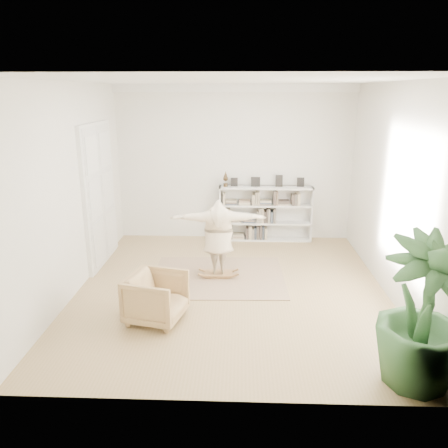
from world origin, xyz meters
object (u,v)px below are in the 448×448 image
Objects in this scene: armchair at (156,297)px; rocker_board at (218,274)px; person at (218,235)px; bookshelf at (265,214)px; houseplant at (423,313)px.

armchair reaches higher than rocker_board.
person is at bearing -91.80° from rocker_board.
armchair is at bearing 60.64° from person.
bookshelf is 5.60m from houseplant.
rocker_board is at bearing -113.60° from bookshelf.
person is at bearing -113.60° from bookshelf.
bookshelf is 4.40m from armchair.
bookshelf is 2.51m from person.
bookshelf is 1.24× the size of person.
rocker_board is 0.78m from person.
armchair is 0.44× the size of houseplant.
houseplant reaches higher than person.
person is (0.88, 1.68, 0.47)m from armchair.
rocker_board is at bearing 129.71° from houseplant.
armchair is at bearing -119.36° from rocker_board.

